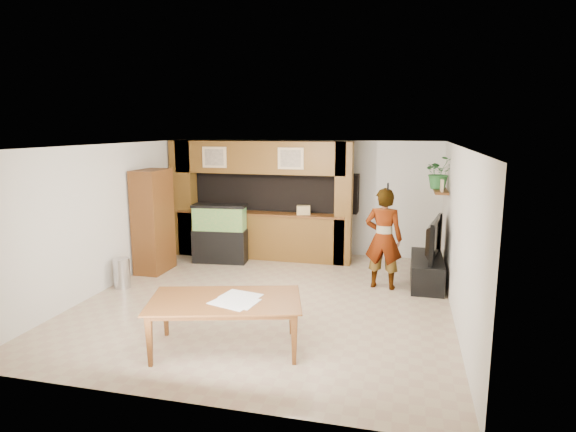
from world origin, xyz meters
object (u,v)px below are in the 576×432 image
(person, at_px, (383,238))
(television, at_px, (428,238))
(aquarium, at_px, (220,234))
(dining_table, at_px, (225,326))
(pantry_cabinet, at_px, (153,221))

(person, bearing_deg, television, -147.08)
(aquarium, height_order, dining_table, aquarium)
(pantry_cabinet, bearing_deg, person, 0.55)
(aquarium, bearing_deg, dining_table, -72.96)
(pantry_cabinet, distance_m, person, 4.56)
(aquarium, relative_size, person, 0.69)
(television, xyz_separation_m, person, (-0.80, -0.40, 0.04))
(pantry_cabinet, height_order, aquarium, pantry_cabinet)
(pantry_cabinet, relative_size, television, 1.59)
(dining_table, bearing_deg, aquarium, 97.19)
(pantry_cabinet, height_order, television, pantry_cabinet)
(television, bearing_deg, pantry_cabinet, 104.47)
(pantry_cabinet, distance_m, dining_table, 4.10)
(pantry_cabinet, height_order, dining_table, pantry_cabinet)
(television, xyz_separation_m, dining_table, (-2.66, -3.46, -0.54))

